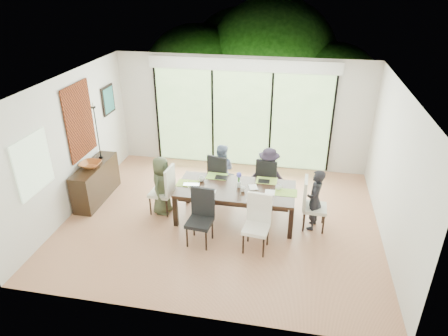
% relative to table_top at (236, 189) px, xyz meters
% --- Properties ---
extents(floor, '(6.00, 5.00, 0.01)m').
position_rel_table_top_xyz_m(floor, '(-0.26, -0.05, -0.68)').
color(floor, '#98593D').
rests_on(floor, ground).
extents(ceiling, '(6.00, 5.00, 0.01)m').
position_rel_table_top_xyz_m(ceiling, '(-0.26, -0.05, 2.03)').
color(ceiling, white).
rests_on(ceiling, wall_back).
extents(wall_back, '(6.00, 0.02, 2.70)m').
position_rel_table_top_xyz_m(wall_back, '(-0.26, 2.46, 0.68)').
color(wall_back, silver).
rests_on(wall_back, floor).
extents(wall_front, '(6.00, 0.02, 2.70)m').
position_rel_table_top_xyz_m(wall_front, '(-0.26, -2.56, 0.68)').
color(wall_front, silver).
rests_on(wall_front, floor).
extents(wall_left, '(0.02, 5.00, 2.70)m').
position_rel_table_top_xyz_m(wall_left, '(-3.27, -0.05, 0.68)').
color(wall_left, white).
rests_on(wall_left, floor).
extents(wall_right, '(0.02, 5.00, 2.70)m').
position_rel_table_top_xyz_m(wall_right, '(2.75, -0.05, 0.68)').
color(wall_right, silver).
rests_on(wall_right, floor).
extents(glass_doors, '(4.20, 0.02, 2.30)m').
position_rel_table_top_xyz_m(glass_doors, '(-0.26, 2.42, 0.53)').
color(glass_doors, '#598C3F').
rests_on(glass_doors, wall_back).
extents(blinds_header, '(4.40, 0.06, 0.28)m').
position_rel_table_top_xyz_m(blinds_header, '(-0.26, 2.41, 1.83)').
color(blinds_header, white).
rests_on(blinds_header, wall_back).
extents(mullion_a, '(0.05, 0.04, 2.30)m').
position_rel_table_top_xyz_m(mullion_a, '(-2.36, 2.41, 0.53)').
color(mullion_a, black).
rests_on(mullion_a, wall_back).
extents(mullion_b, '(0.05, 0.04, 2.30)m').
position_rel_table_top_xyz_m(mullion_b, '(-0.96, 2.41, 0.53)').
color(mullion_b, black).
rests_on(mullion_b, wall_back).
extents(mullion_c, '(0.05, 0.04, 2.30)m').
position_rel_table_top_xyz_m(mullion_c, '(0.44, 2.41, 0.53)').
color(mullion_c, black).
rests_on(mullion_c, wall_back).
extents(mullion_d, '(0.05, 0.04, 2.30)m').
position_rel_table_top_xyz_m(mullion_d, '(1.84, 2.41, 0.53)').
color(mullion_d, black).
rests_on(mullion_d, wall_back).
extents(side_window, '(0.02, 0.90, 1.00)m').
position_rel_table_top_xyz_m(side_window, '(-3.23, -1.25, 0.83)').
color(side_window, '#8CAD7F').
rests_on(side_window, wall_left).
extents(deck, '(6.00, 1.80, 0.10)m').
position_rel_table_top_xyz_m(deck, '(-0.26, 3.35, -0.72)').
color(deck, brown).
rests_on(deck, ground).
extents(rail_top, '(6.00, 0.08, 0.06)m').
position_rel_table_top_xyz_m(rail_top, '(-0.26, 4.15, -0.12)').
color(rail_top, brown).
rests_on(rail_top, deck).
extents(foliage_left, '(3.20, 3.20, 3.20)m').
position_rel_table_top_xyz_m(foliage_left, '(-2.06, 5.15, 0.77)').
color(foliage_left, '#14380F').
rests_on(foliage_left, ground).
extents(foliage_mid, '(4.00, 4.00, 4.00)m').
position_rel_table_top_xyz_m(foliage_mid, '(0.14, 5.75, 1.13)').
color(foliage_mid, '#14380F').
rests_on(foliage_mid, ground).
extents(foliage_right, '(2.80, 2.80, 2.80)m').
position_rel_table_top_xyz_m(foliage_right, '(1.94, 4.95, 0.59)').
color(foliage_right, '#14380F').
rests_on(foliage_right, ground).
extents(foliage_far, '(3.60, 3.60, 3.60)m').
position_rel_table_top_xyz_m(foliage_far, '(-0.86, 6.45, 0.95)').
color(foliage_far, '#14380F').
rests_on(foliage_far, ground).
extents(table_top, '(2.23, 1.02, 0.06)m').
position_rel_table_top_xyz_m(table_top, '(0.00, 0.00, 0.00)').
color(table_top, black).
rests_on(table_top, floor).
extents(table_apron, '(2.05, 0.84, 0.09)m').
position_rel_table_top_xyz_m(table_apron, '(0.00, 0.00, -0.08)').
color(table_apron, black).
rests_on(table_apron, floor).
extents(table_leg_fl, '(0.08, 0.08, 0.64)m').
position_rel_table_top_xyz_m(table_leg_fl, '(-1.08, -0.43, -0.35)').
color(table_leg_fl, black).
rests_on(table_leg_fl, floor).
extents(table_leg_fr, '(0.08, 0.08, 0.64)m').
position_rel_table_top_xyz_m(table_leg_fr, '(1.08, -0.43, -0.35)').
color(table_leg_fr, black).
rests_on(table_leg_fr, floor).
extents(table_leg_bl, '(0.08, 0.08, 0.64)m').
position_rel_table_top_xyz_m(table_leg_bl, '(-1.08, 0.43, -0.35)').
color(table_leg_bl, black).
rests_on(table_leg_bl, floor).
extents(table_leg_br, '(0.08, 0.08, 0.64)m').
position_rel_table_top_xyz_m(table_leg_br, '(1.08, 0.43, -0.35)').
color(table_leg_br, black).
rests_on(table_leg_br, floor).
extents(chair_left_end, '(0.46, 0.46, 1.02)m').
position_rel_table_top_xyz_m(chair_left_end, '(-1.50, 0.00, -0.16)').
color(chair_left_end, silver).
rests_on(chair_left_end, floor).
extents(chair_right_end, '(0.44, 0.44, 1.02)m').
position_rel_table_top_xyz_m(chair_right_end, '(1.50, 0.00, -0.16)').
color(chair_right_end, beige).
rests_on(chair_right_end, floor).
extents(chair_far_left, '(0.52, 0.52, 1.02)m').
position_rel_table_top_xyz_m(chair_far_left, '(-0.45, 0.85, -0.16)').
color(chair_far_left, black).
rests_on(chair_far_left, floor).
extents(chair_far_right, '(0.50, 0.50, 1.02)m').
position_rel_table_top_xyz_m(chair_far_right, '(0.55, 0.85, -0.16)').
color(chair_far_right, black).
rests_on(chair_far_right, floor).
extents(chair_near_left, '(0.47, 0.47, 1.02)m').
position_rel_table_top_xyz_m(chair_near_left, '(-0.50, -0.87, -0.16)').
color(chair_near_left, black).
rests_on(chair_near_left, floor).
extents(chair_near_right, '(0.47, 0.47, 1.02)m').
position_rel_table_top_xyz_m(chair_near_right, '(0.50, -0.87, -0.16)').
color(chair_near_right, white).
rests_on(chair_near_right, floor).
extents(person_left_end, '(0.41, 0.59, 1.20)m').
position_rel_table_top_xyz_m(person_left_end, '(-1.48, 0.00, -0.07)').
color(person_left_end, '#404930').
rests_on(person_left_end, floor).
extents(person_right_end, '(0.46, 0.62, 1.20)m').
position_rel_table_top_xyz_m(person_right_end, '(1.48, 0.00, -0.07)').
color(person_right_end, black).
rests_on(person_right_end, floor).
extents(person_far_left, '(0.57, 0.36, 1.20)m').
position_rel_table_top_xyz_m(person_far_left, '(-0.45, 0.83, -0.07)').
color(person_far_left, '#7384A6').
rests_on(person_far_left, floor).
extents(person_far_right, '(0.61, 0.44, 1.20)m').
position_rel_table_top_xyz_m(person_far_right, '(0.55, 0.83, -0.07)').
color(person_far_right, '#251D2C').
rests_on(person_far_right, floor).
extents(placemat_left, '(0.41, 0.30, 0.01)m').
position_rel_table_top_xyz_m(placemat_left, '(-0.95, 0.00, 0.03)').
color(placemat_left, '#8FAE3E').
rests_on(placemat_left, table_top).
extents(placemat_right, '(0.41, 0.30, 0.01)m').
position_rel_table_top_xyz_m(placemat_right, '(0.95, 0.00, 0.03)').
color(placemat_right, '#85AE3E').
rests_on(placemat_right, table_top).
extents(placemat_far_l, '(0.41, 0.30, 0.01)m').
position_rel_table_top_xyz_m(placemat_far_l, '(-0.45, 0.40, 0.03)').
color(placemat_far_l, '#83B942').
rests_on(placemat_far_l, table_top).
extents(placemat_far_r, '(0.41, 0.30, 0.01)m').
position_rel_table_top_xyz_m(placemat_far_r, '(0.55, 0.40, 0.03)').
color(placemat_far_r, '#91B23F').
rests_on(placemat_far_r, table_top).
extents(placemat_paper, '(0.41, 0.30, 0.01)m').
position_rel_table_top_xyz_m(placemat_paper, '(-0.55, -0.30, 0.03)').
color(placemat_paper, white).
rests_on(placemat_paper, table_top).
extents(tablet_far_l, '(0.24, 0.17, 0.01)m').
position_rel_table_top_xyz_m(tablet_far_l, '(-0.35, 0.35, 0.04)').
color(tablet_far_l, black).
rests_on(tablet_far_l, table_top).
extents(tablet_far_r, '(0.22, 0.16, 0.01)m').
position_rel_table_top_xyz_m(tablet_far_r, '(0.50, 0.35, 0.04)').
color(tablet_far_r, black).
rests_on(tablet_far_r, table_top).
extents(papers, '(0.28, 0.20, 0.00)m').
position_rel_table_top_xyz_m(papers, '(0.70, -0.05, 0.03)').
color(papers, white).
rests_on(papers, table_top).
extents(platter_base, '(0.24, 0.24, 0.02)m').
position_rel_table_top_xyz_m(platter_base, '(-0.55, -0.30, 0.04)').
color(platter_base, white).
rests_on(platter_base, table_top).
extents(platter_snacks, '(0.19, 0.19, 0.01)m').
position_rel_table_top_xyz_m(platter_snacks, '(-0.55, -0.30, 0.06)').
color(platter_snacks, '#C05616').
rests_on(platter_snacks, table_top).
extents(vase, '(0.07, 0.07, 0.11)m').
position_rel_table_top_xyz_m(vase, '(0.05, 0.05, 0.08)').
color(vase, silver).
rests_on(vase, table_top).
extents(hyacinth_stems, '(0.04, 0.04, 0.15)m').
position_rel_table_top_xyz_m(hyacinth_stems, '(0.05, 0.05, 0.20)').
color(hyacinth_stems, '#337226').
rests_on(hyacinth_stems, table_top).
extents(hyacinth_blooms, '(0.10, 0.10, 0.10)m').
position_rel_table_top_xyz_m(hyacinth_blooms, '(0.05, 0.05, 0.29)').
color(hyacinth_blooms, '#5551CC').
rests_on(hyacinth_blooms, table_top).
extents(laptop, '(0.33, 0.24, 0.02)m').
position_rel_table_top_xyz_m(laptop, '(-0.85, -0.10, 0.04)').
color(laptop, silver).
rests_on(laptop, table_top).
extents(cup_a, '(0.16, 0.16, 0.09)m').
position_rel_table_top_xyz_m(cup_a, '(-0.70, 0.15, 0.07)').
color(cup_a, white).
rests_on(cup_a, table_top).
extents(cup_b, '(0.13, 0.13, 0.09)m').
position_rel_table_top_xyz_m(cup_b, '(0.15, -0.10, 0.07)').
color(cup_b, white).
rests_on(cup_b, table_top).
extents(cup_c, '(0.16, 0.16, 0.09)m').
position_rel_table_top_xyz_m(cup_c, '(0.80, 0.10, 0.07)').
color(cup_c, white).
rests_on(cup_c, table_top).
extents(book, '(0.21, 0.24, 0.02)m').
position_rel_table_top_xyz_m(book, '(0.25, 0.05, 0.04)').
color(book, white).
rests_on(book, table_top).
extents(sideboard, '(0.40, 1.42, 0.80)m').
position_rel_table_top_xyz_m(sideboard, '(-3.02, 0.23, -0.27)').
color(sideboard, black).
rests_on(sideboard, floor).
extents(bowl, '(0.42, 0.42, 0.10)m').
position_rel_table_top_xyz_m(bowl, '(-3.02, 0.13, 0.18)').
color(bowl, '#994D21').
rests_on(bowl, sideboard).
extents(candlestick_base, '(0.09, 0.09, 0.04)m').
position_rel_table_top_xyz_m(candlestick_base, '(-3.02, 0.58, 0.14)').
color(candlestick_base, black).
rests_on(candlestick_base, sideboard).
extents(candlestick_shaft, '(0.02, 0.02, 1.11)m').
position_rel_table_top_xyz_m(candlestick_shaft, '(-3.02, 0.58, 0.70)').
color(candlestick_shaft, black).
rests_on(candlestick_shaft, sideboard).
extents(candlestick_pan, '(0.09, 0.09, 0.03)m').
position_rel_table_top_xyz_m(candlestick_pan, '(-3.02, 0.58, 1.25)').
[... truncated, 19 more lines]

